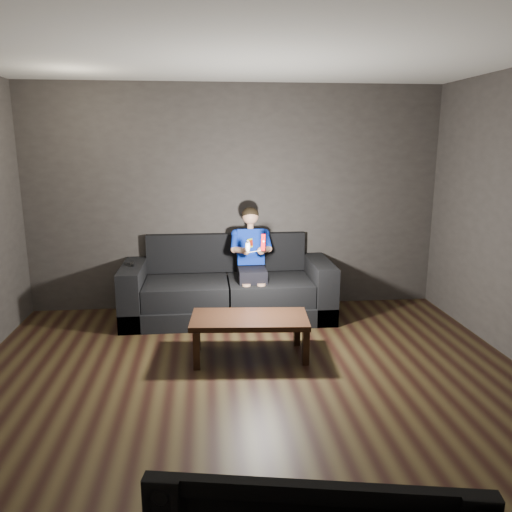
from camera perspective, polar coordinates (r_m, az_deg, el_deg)
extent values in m
plane|color=black|center=(4.10, 0.10, -16.70)|extent=(5.00, 5.00, 0.00)
cube|color=#332E2D|center=(6.09, -2.32, 6.56)|extent=(5.00, 0.04, 2.70)
cube|color=#332E2D|center=(1.30, 12.15, -18.86)|extent=(5.00, 0.04, 2.70)
cube|color=beige|center=(3.62, 0.11, 23.65)|extent=(5.00, 5.00, 0.02)
cube|color=black|center=(5.97, -3.19, -5.85)|extent=(2.41, 1.04, 0.21)
cube|color=black|center=(5.80, -7.96, -4.15)|extent=(0.95, 0.74, 0.25)
cube|color=black|center=(5.84, 1.58, -3.90)|extent=(0.95, 0.74, 0.25)
cube|color=black|center=(6.20, -3.43, 0.54)|extent=(1.93, 0.24, 0.47)
cube|color=black|center=(5.96, -13.74, -3.98)|extent=(0.24, 1.04, 0.66)
cube|color=black|center=(6.05, 7.14, -3.46)|extent=(0.24, 1.04, 0.66)
cube|color=black|center=(5.74, -0.45, -2.12)|extent=(0.31, 0.40, 0.15)
cube|color=#0E0EA2|center=(5.88, -0.64, 1.08)|extent=(0.31, 0.22, 0.44)
cube|color=yellow|center=(5.78, -0.57, 1.50)|extent=(0.10, 0.10, 0.10)
cube|color=red|center=(5.77, -0.56, 1.50)|extent=(0.06, 0.06, 0.07)
cylinder|color=tan|center=(5.83, -0.65, 3.40)|extent=(0.07, 0.07, 0.06)
sphere|color=tan|center=(5.81, -0.65, 4.57)|extent=(0.19, 0.19, 0.19)
ellipsoid|color=black|center=(5.82, -0.66, 4.79)|extent=(0.20, 0.20, 0.17)
cylinder|color=#0E0EA2|center=(5.78, -2.50, 1.66)|extent=(0.08, 0.24, 0.20)
cylinder|color=#0E0EA2|center=(5.82, 1.32, 1.74)|extent=(0.08, 0.24, 0.20)
cylinder|color=tan|center=(5.63, -1.81, 0.87)|extent=(0.15, 0.25, 0.11)
cylinder|color=tan|center=(5.66, 1.05, 0.93)|extent=(0.15, 0.25, 0.11)
sphere|color=tan|center=(5.54, -1.14, 0.56)|extent=(0.09, 0.09, 0.09)
sphere|color=tan|center=(5.56, 0.58, 0.60)|extent=(0.09, 0.09, 0.09)
cylinder|color=tan|center=(5.60, -1.10, -4.98)|extent=(0.09, 0.09, 0.36)
cylinder|color=tan|center=(5.61, 0.61, -4.93)|extent=(0.09, 0.09, 0.36)
cube|color=red|center=(5.31, 0.85, 1.57)|extent=(0.06, 0.07, 0.18)
cube|color=maroon|center=(5.28, 0.88, 2.06)|extent=(0.03, 0.02, 0.03)
cylinder|color=white|center=(5.29, 0.88, 1.40)|extent=(0.02, 0.01, 0.02)
ellipsoid|color=white|center=(5.30, -0.96, 1.13)|extent=(0.06, 0.08, 0.14)
cylinder|color=black|center=(5.26, -0.93, 1.59)|extent=(0.02, 0.01, 0.02)
cube|color=black|center=(5.82, -13.99, -0.91)|extent=(0.05, 0.14, 0.03)
cube|color=black|center=(5.86, -13.94, -0.66)|extent=(0.02, 0.02, 0.00)
cube|color=black|center=(4.78, -0.76, -7.26)|extent=(1.15, 0.64, 0.05)
cube|color=black|center=(4.63, -6.83, -10.73)|extent=(0.06, 0.06, 0.35)
cube|color=black|center=(4.71, 5.71, -10.26)|extent=(0.06, 0.06, 0.35)
cube|color=black|center=(5.04, -6.75, -8.67)|extent=(0.06, 0.06, 0.35)
cube|color=black|center=(5.12, 4.70, -8.28)|extent=(0.06, 0.06, 0.35)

